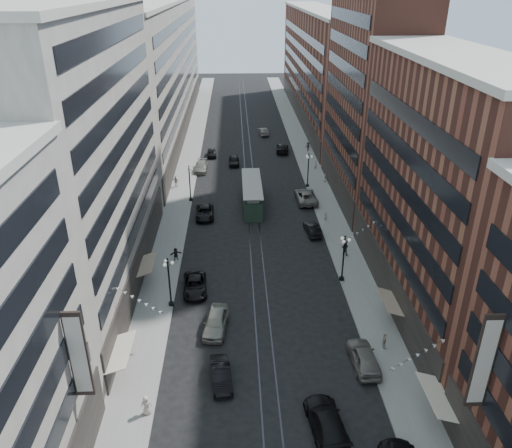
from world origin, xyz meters
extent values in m
plane|color=black|center=(0.00, 60.00, 0.00)|extent=(220.00, 220.00, 0.00)
cube|color=gray|center=(-11.00, 70.00, 0.07)|extent=(4.00, 180.00, 0.15)
cube|color=gray|center=(11.00, 70.00, 0.07)|extent=(4.00, 180.00, 0.15)
cube|color=#2D2D33|center=(-0.70, 70.00, 0.01)|extent=(0.12, 180.00, 0.02)
cube|color=#2D2D33|center=(0.70, 70.00, 0.01)|extent=(0.12, 180.00, 0.02)
cube|color=#ADA899|center=(-17.00, 33.00, 14.00)|extent=(8.00, 36.00, 28.00)
cube|color=#ADA899|center=(-17.00, 96.00, 13.00)|extent=(8.00, 90.00, 26.00)
cube|color=brown|center=(17.00, 28.00, 12.00)|extent=(8.00, 30.00, 24.00)
cube|color=brown|center=(17.00, 56.00, 21.00)|extent=(8.00, 26.00, 42.00)
cube|color=brown|center=(17.00, 105.00, 12.00)|extent=(8.00, 72.00, 24.00)
cylinder|color=black|center=(-9.20, 28.00, 0.30)|extent=(0.56, 0.56, 0.30)
cylinder|color=black|center=(-9.20, 28.00, 2.75)|extent=(0.18, 0.18, 5.20)
sphere|color=black|center=(-9.20, 28.00, 5.55)|extent=(0.24, 0.24, 0.24)
sphere|color=white|center=(-8.75, 28.00, 5.15)|extent=(0.36, 0.36, 0.36)
sphere|color=white|center=(-9.42, 28.39, 5.15)|extent=(0.36, 0.36, 0.36)
sphere|color=white|center=(-9.42, 27.61, 5.15)|extent=(0.36, 0.36, 0.36)
cylinder|color=black|center=(-9.20, 55.00, 0.30)|extent=(0.56, 0.56, 0.30)
cylinder|color=black|center=(-9.20, 55.00, 2.75)|extent=(0.18, 0.18, 5.20)
sphere|color=black|center=(-9.20, 55.00, 5.55)|extent=(0.24, 0.24, 0.24)
sphere|color=white|center=(-8.75, 55.00, 5.15)|extent=(0.36, 0.36, 0.36)
sphere|color=white|center=(-9.42, 55.39, 5.15)|extent=(0.36, 0.36, 0.36)
sphere|color=white|center=(-9.42, 54.61, 5.15)|extent=(0.36, 0.36, 0.36)
cylinder|color=black|center=(9.20, 32.00, 0.30)|extent=(0.56, 0.56, 0.30)
cylinder|color=black|center=(9.20, 32.00, 2.75)|extent=(0.18, 0.18, 5.20)
sphere|color=black|center=(9.20, 32.00, 5.55)|extent=(0.24, 0.24, 0.24)
sphere|color=white|center=(9.65, 32.00, 5.15)|extent=(0.36, 0.36, 0.36)
sphere|color=white|center=(8.97, 32.39, 5.15)|extent=(0.36, 0.36, 0.36)
sphere|color=white|center=(8.97, 31.61, 5.15)|extent=(0.36, 0.36, 0.36)
cylinder|color=black|center=(9.20, 60.00, 0.30)|extent=(0.56, 0.56, 0.30)
cylinder|color=black|center=(9.20, 60.00, 2.75)|extent=(0.18, 0.18, 5.20)
sphere|color=black|center=(9.20, 60.00, 5.55)|extent=(0.24, 0.24, 0.24)
sphere|color=white|center=(9.65, 60.00, 5.15)|extent=(0.36, 0.36, 0.36)
sphere|color=white|center=(8.97, 60.39, 5.15)|extent=(0.36, 0.36, 0.36)
sphere|color=white|center=(8.97, 59.61, 5.15)|extent=(0.36, 0.36, 0.36)
cube|color=#233729|center=(0.00, 53.40, 1.34)|extent=(2.58, 12.38, 2.68)
cube|color=gray|center=(0.00, 53.40, 2.99)|extent=(1.65, 11.35, 0.62)
cube|color=gray|center=(0.00, 53.40, 3.40)|extent=(2.78, 12.58, 0.15)
cylinder|color=black|center=(0.00, 48.75, 0.36)|extent=(2.37, 0.72, 0.72)
cylinder|color=black|center=(0.00, 58.04, 0.36)|extent=(2.37, 0.72, 0.72)
imported|color=black|center=(-6.94, 30.65, 0.74)|extent=(2.83, 5.46, 1.47)
imported|color=slate|center=(8.40, 18.50, 0.89)|extent=(2.25, 5.29, 1.78)
imported|color=black|center=(-3.88, 17.05, 0.75)|extent=(2.06, 4.67, 1.49)
imported|color=black|center=(3.98, 11.71, 0.86)|extent=(3.08, 6.20, 1.73)
imported|color=beige|center=(-9.50, 13.76, 1.00)|extent=(0.86, 0.52, 1.69)
imported|color=black|center=(-12.50, 34.34, 1.02)|extent=(0.87, 0.52, 1.74)
imported|color=#BFB59E|center=(10.74, 20.49, 0.96)|extent=(0.52, 0.98, 1.61)
imported|color=black|center=(-6.80, 49.31, 0.75)|extent=(2.72, 5.49, 1.50)
imported|color=slate|center=(-8.38, 68.28, 0.77)|extent=(2.31, 5.38, 1.54)
imported|color=black|center=(-6.80, 76.27, 0.71)|extent=(1.93, 4.25, 1.41)
imported|color=black|center=(7.58, 43.46, 0.73)|extent=(2.02, 4.59, 1.47)
imported|color=slate|center=(8.16, 54.19, 0.88)|extent=(3.09, 6.41, 1.76)
imported|color=black|center=(6.80, 78.41, 0.80)|extent=(2.81, 5.75, 1.61)
imported|color=black|center=(-2.61, 71.38, 0.78)|extent=(1.92, 4.61, 1.56)
imported|color=#636058|center=(3.76, 90.51, 0.76)|extent=(2.20, 4.78, 1.52)
imported|color=black|center=(-9.62, 37.24, 0.93)|extent=(1.50, 0.86, 1.56)
imported|color=beige|center=(-11.94, 60.67, 1.08)|extent=(1.19, 0.85, 1.86)
imported|color=black|center=(10.67, 37.63, 1.06)|extent=(1.01, 0.85, 1.82)
imported|color=#C3B3A2|center=(9.90, 46.96, 0.94)|extent=(0.69, 0.65, 1.58)
imported|color=black|center=(11.83, 78.39, 1.02)|extent=(1.20, 0.74, 1.73)
imported|color=gray|center=(-4.50, 24.01, 0.89)|extent=(2.74, 5.46, 1.78)
imported|color=beige|center=(11.65, 67.50, 1.05)|extent=(0.75, 0.78, 1.80)
imported|color=#B6A997|center=(12.39, 61.93, 0.97)|extent=(0.53, 1.00, 1.63)
camera|label=1|loc=(-2.36, -14.58, 30.10)|focal=35.00mm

